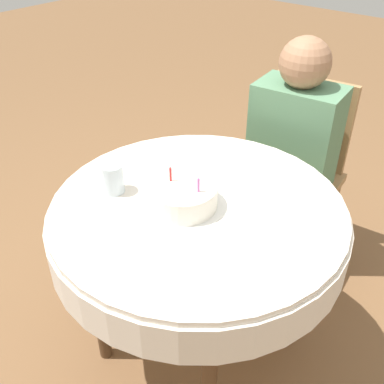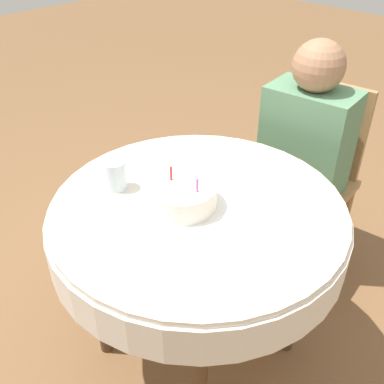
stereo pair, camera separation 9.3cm
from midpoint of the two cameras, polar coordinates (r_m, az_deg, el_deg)
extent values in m
plane|color=brown|center=(2.01, -0.83, -19.09)|extent=(12.00, 12.00, 0.00)
cylinder|color=silver|center=(1.47, -1.06, -1.84)|extent=(0.97, 0.97, 0.02)
cylinder|color=silver|center=(1.52, -1.03, -4.18)|extent=(0.99, 0.99, 0.14)
cylinder|color=#4C331E|center=(1.75, -13.66, -12.38)|extent=(0.05, 0.05, 0.73)
cylinder|color=#4C331E|center=(1.49, 0.26, -22.47)|extent=(0.05, 0.05, 0.73)
cylinder|color=#4C331E|center=(2.00, -1.75, -4.05)|extent=(0.05, 0.05, 0.73)
cylinder|color=#4C331E|center=(1.78, 11.49, -10.89)|extent=(0.05, 0.05, 0.73)
cube|color=#A37A4C|center=(2.20, 10.84, 0.96)|extent=(0.49, 0.49, 0.04)
cube|color=#A37A4C|center=(2.25, 13.68, 8.50)|extent=(0.40, 0.07, 0.45)
cylinder|color=#A37A4C|center=(2.25, 3.78, -4.39)|extent=(0.04, 0.04, 0.40)
cylinder|color=#A37A4C|center=(2.14, 12.77, -7.87)|extent=(0.04, 0.04, 0.40)
cylinder|color=#A37A4C|center=(2.53, 8.17, 0.24)|extent=(0.04, 0.04, 0.40)
cylinder|color=#A37A4C|center=(2.43, 16.28, -2.60)|extent=(0.04, 0.04, 0.40)
cylinder|color=#9E7051|center=(2.23, 6.38, -4.51)|extent=(0.09, 0.09, 0.43)
cylinder|color=#9E7051|center=(2.17, 10.72, -6.17)|extent=(0.09, 0.09, 0.43)
cube|color=#568460|center=(2.07, 11.61, 6.90)|extent=(0.40, 0.27, 0.48)
sphere|color=#9E7051|center=(1.94, 12.80, 15.69)|extent=(0.21, 0.21, 0.21)
cube|color=white|center=(1.46, -3.00, -1.78)|extent=(0.27, 0.27, 0.00)
cylinder|color=white|center=(1.44, -3.05, -0.51)|extent=(0.22, 0.22, 0.08)
cylinder|color=#D166B2|center=(1.37, -1.12, 0.85)|extent=(0.01, 0.01, 0.05)
cylinder|color=red|center=(1.43, -4.62, 2.21)|extent=(0.01, 0.01, 0.05)
cylinder|color=silver|center=(1.53, -11.74, 1.67)|extent=(0.07, 0.07, 0.10)
camera|label=1|loc=(0.05, -91.85, -1.28)|focal=42.00mm
camera|label=2|loc=(0.05, 88.15, 1.28)|focal=42.00mm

